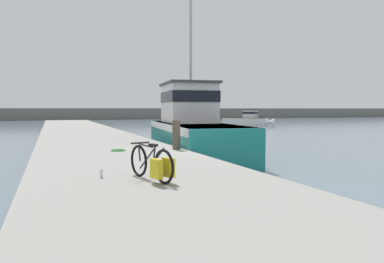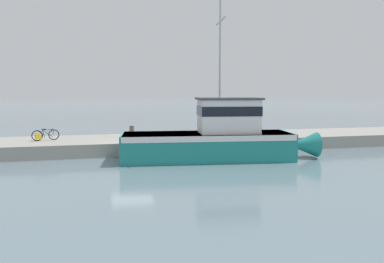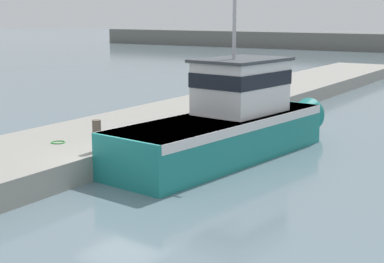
{
  "view_description": "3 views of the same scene",
  "coord_description": "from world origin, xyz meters",
  "views": [
    {
      "loc": [
        -5.54,
        -13.01,
        2.37
      ],
      "look_at": [
        -0.59,
        0.03,
        1.53
      ],
      "focal_mm": 35.0,
      "sensor_mm": 36.0,
      "label": 1
    },
    {
      "loc": [
        22.74,
        -1.63,
        4.26
      ],
      "look_at": [
        0.17,
        3.75,
        1.64
      ],
      "focal_mm": 35.0,
      "sensor_mm": 36.0,
      "label": 2
    },
    {
      "loc": [
        11.93,
        -14.55,
        5.49
      ],
      "look_at": [
        1.09,
        2.55,
        1.39
      ],
      "focal_mm": 55.0,
      "sensor_mm": 36.0,
      "label": 3
    }
  ],
  "objects": [
    {
      "name": "fishing_boat_main",
      "position": [
        1.28,
        5.08,
        1.41
      ],
      "size": [
        4.21,
        12.26,
        9.71
      ],
      "rotation": [
        0.0,
        0.0,
        -0.12
      ],
      "color": "teal",
      "rests_on": "ground_plane"
    },
    {
      "name": "mooring_post",
      "position": [
        -1.18,
        0.13,
        1.41
      ],
      "size": [
        0.29,
        0.29,
        1.09
      ],
      "primitive_type": "cylinder",
      "color": "#51473D",
      "rests_on": "dock_pier"
    },
    {
      "name": "dock_pier",
      "position": [
        -3.51,
        0.0,
        0.43
      ],
      "size": [
        5.27,
        80.0,
        0.87
      ],
      "primitive_type": "cube",
      "color": "gray",
      "rests_on": "ground_plane"
    },
    {
      "name": "hose_coil",
      "position": [
        -3.29,
        0.39,
        0.89
      ],
      "size": [
        0.52,
        0.52,
        0.04
      ],
      "primitive_type": "torus",
      "color": "green",
      "rests_on": "dock_pier"
    },
    {
      "name": "ground_plane",
      "position": [
        0.0,
        0.0,
        0.0
      ],
      "size": [
        320.0,
        320.0,
        0.0
      ],
      "primitive_type": "plane",
      "color": "slate"
    }
  ]
}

